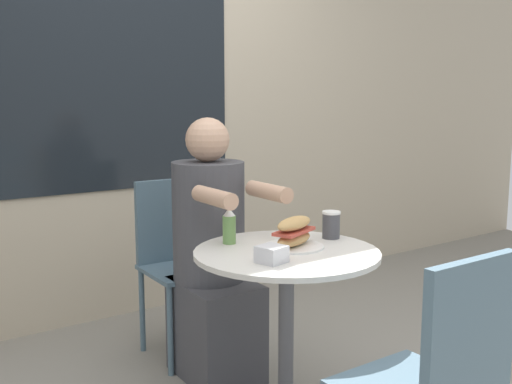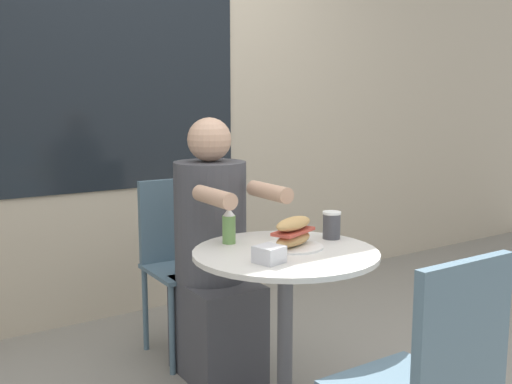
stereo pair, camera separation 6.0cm
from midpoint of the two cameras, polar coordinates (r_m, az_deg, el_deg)
name	(u,v)px [view 1 (the left image)]	position (r m, az deg, el deg)	size (l,w,h in m)	color
storefront_wall	(117,76)	(3.57, -13.57, 10.66)	(8.00, 0.09, 2.80)	#B7A88E
cafe_table	(286,298)	(2.34, 2.15, -10.03)	(0.71, 0.71, 0.70)	beige
diner_chair	(177,250)	(3.05, -8.11, -5.47)	(0.40, 0.40, 0.87)	slate
seated_diner	(212,265)	(2.76, -4.84, -6.98)	(0.35, 0.60, 1.19)	#424247
empty_chair_across	(441,376)	(1.78, 16.25, -16.46)	(0.38, 0.38, 0.87)	slate
sandwich_on_plate	(294,234)	(2.32, 2.90, -4.02)	(0.23, 0.23, 0.12)	white
drink_cup	(331,225)	(2.49, 6.48, -3.11)	(0.08, 0.08, 0.11)	#424247
napkin_box	(272,254)	(2.11, 0.67, -5.95)	(0.11, 0.11, 0.06)	silver
condiment_bottle	(229,226)	(2.38, -3.30, -3.28)	(0.05, 0.05, 0.14)	#66934C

